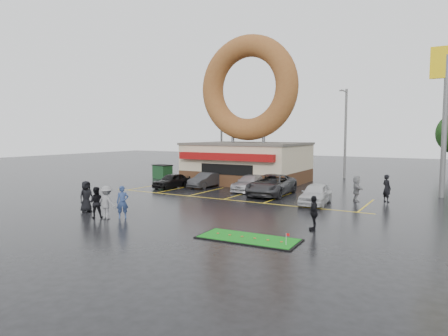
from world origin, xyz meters
The scene contains 19 objects.
ground centered at (0.00, 0.00, 0.00)m, with size 120.00×120.00×0.00m, color black.
donut_shop centered at (-3.00, 12.97, 4.46)m, with size 10.20×8.70×13.50m.
shell_sign centered at (13.00, 12.00, 7.38)m, with size 2.20×0.36×10.60m.
streetlight_left centered at (-10.00, 19.92, 4.78)m, with size 0.40×2.21×9.00m.
streetlight_mid centered at (4.00, 20.92, 4.78)m, with size 0.40×2.21×9.00m.
car_black centered at (-6.65, 6.20, 0.61)m, with size 1.45×3.61×1.23m, color black.
car_dgrey centered at (-4.41, 8.00, 0.62)m, with size 1.32×3.78×1.25m, color #2A292C.
car_silver centered at (-0.25, 8.00, 0.63)m, with size 1.75×4.31×1.25m, color #ACABB0.
car_grey centered at (2.07, 6.88, 0.76)m, with size 2.52×5.46×1.52m, color #313134.
car_white centered at (6.08, 4.76, 0.67)m, with size 1.59×3.95×1.35m, color silver.
person_blue centered at (-1.59, -4.63, 0.88)m, with size 0.64×0.42×1.75m, color navy.
person_blackjkt centered at (-2.91, -5.28, 0.84)m, with size 0.82×0.64×1.69m, color black.
person_hoodie centered at (-2.23, -5.15, 0.89)m, with size 1.14×0.66×1.77m, color gray.
person_bystander centered at (-4.65, -4.42, 0.91)m, with size 0.89×0.58×1.82m, color black.
person_cameraman centered at (8.11, -2.04, 0.82)m, with size 0.97×0.40×1.65m, color black.
person_walker_near centered at (8.10, 7.25, 0.86)m, with size 1.59×0.51×1.71m, color gray.
person_walker_far centered at (9.90, 7.98, 0.92)m, with size 0.67×0.44×1.84m, color black.
dumpster centered at (-11.92, 11.46, 0.65)m, with size 1.80×1.20×1.30m, color #194221.
putting_green centered at (6.20, -5.05, 0.04)m, with size 4.48×2.09×0.55m.
Camera 1 is at (13.80, -20.16, 4.57)m, focal length 32.00 mm.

